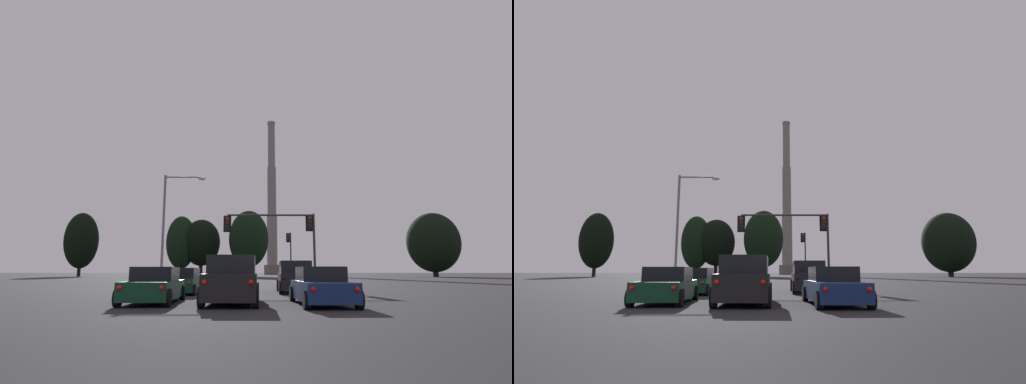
# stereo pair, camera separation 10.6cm
# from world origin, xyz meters

# --- Properties ---
(suv_right_lane_front) EXTENTS (2.24, 4.95, 1.86)m
(suv_right_lane_front) POSITION_xyz_m (3.08, 21.91, 0.90)
(suv_right_lane_front) COLOR black
(suv_right_lane_front) RESTS_ON ground_plane
(suv_center_lane_second) EXTENTS (2.19, 4.94, 1.86)m
(suv_center_lane_second) POSITION_xyz_m (-0.30, 13.56, 0.90)
(suv_center_lane_second) COLOR black
(suv_center_lane_second) RESTS_ON ground_plane
(hatchback_left_lane_front) EXTENTS (2.06, 4.17, 1.44)m
(hatchback_left_lane_front) POSITION_xyz_m (-3.34, 20.27, 0.66)
(hatchback_left_lane_front) COLOR #0F3823
(hatchback_left_lane_front) RESTS_ON ground_plane
(sedan_right_lane_second) EXTENTS (2.09, 4.74, 1.43)m
(sedan_right_lane_second) POSITION_xyz_m (3.12, 13.03, 0.67)
(sedan_right_lane_second) COLOR navy
(sedan_right_lane_second) RESTS_ON ground_plane
(sedan_left_lane_second) EXTENTS (2.12, 4.75, 1.43)m
(sedan_left_lane_second) POSITION_xyz_m (-3.48, 14.02, 0.67)
(sedan_left_lane_second) COLOR #0F3823
(sedan_left_lane_second) RESTS_ON ground_plane
(traffic_light_far_right) EXTENTS (0.78, 0.50, 6.32)m
(traffic_light_far_right) POSITION_xyz_m (5.53, 50.67, 4.14)
(traffic_light_far_right) COLOR #2D2D30
(traffic_light_far_right) RESTS_ON ground_plane
(traffic_light_overhead_right) EXTENTS (6.97, 0.50, 5.49)m
(traffic_light_overhead_right) POSITION_xyz_m (2.75, 27.08, 4.26)
(traffic_light_overhead_right) COLOR #2D2D30
(traffic_light_overhead_right) RESTS_ON ground_plane
(street_lamp) EXTENTS (3.39, 0.36, 8.94)m
(street_lamp) POSITION_xyz_m (-6.06, 29.11, 5.48)
(street_lamp) COLOR slate
(street_lamp) RESTS_ON ground_plane
(smokestack) EXTENTS (5.97, 5.97, 57.28)m
(smokestack) POSITION_xyz_m (7.92, 141.97, 22.42)
(smokestack) COLOR slate
(smokestack) RESTS_ON ground_plane
(treeline_far_right) EXTENTS (9.14, 8.22, 13.82)m
(treeline_far_right) POSITION_xyz_m (-11.82, 95.67, 8.14)
(treeline_far_right) COLOR black
(treeline_far_right) RESTS_ON ground_plane
(treeline_right_mid) EXTENTS (11.76, 10.58, 14.40)m
(treeline_right_mid) POSITION_xyz_m (41.75, 87.94, 7.69)
(treeline_right_mid) COLOR black
(treeline_right_mid) RESTS_ON ground_plane
(treeline_center_left) EXTENTS (9.36, 8.43, 15.49)m
(treeline_center_left) POSITION_xyz_m (-0.22, 92.13, 8.77)
(treeline_center_left) COLOR black
(treeline_center_left) RESTS_ON ground_plane
(treeline_far_left) EXTENTS (7.92, 7.13, 15.06)m
(treeline_far_left) POSITION_xyz_m (-40.06, 93.15, 8.44)
(treeline_far_left) COLOR black
(treeline_far_left) RESTS_ON ground_plane
(treeline_left_mid) EXTENTS (7.25, 6.53, 14.59)m
(treeline_left_mid) POSITION_xyz_m (-16.70, 95.37, 8.17)
(treeline_left_mid) COLOR black
(treeline_left_mid) RESTS_ON ground_plane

